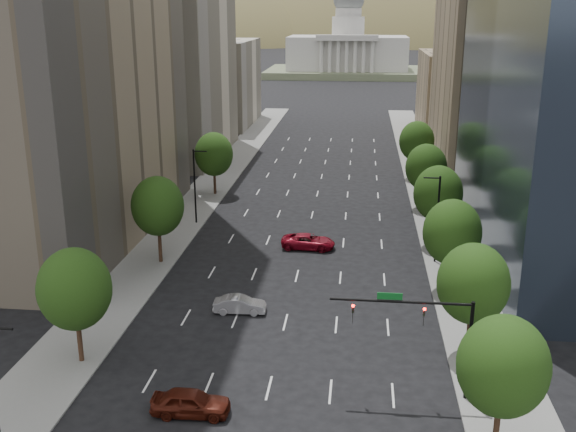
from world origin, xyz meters
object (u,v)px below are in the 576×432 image
(capitol, at_px, (347,53))
(traffic_signal, at_px, (431,327))
(car_silver, at_px, (240,305))
(car_red_far, at_px, (308,241))
(car_maroon, at_px, (191,402))

(capitol, bearing_deg, traffic_signal, -87.26)
(car_silver, height_order, car_red_far, car_red_far)
(car_silver, bearing_deg, traffic_signal, -131.47)
(car_silver, bearing_deg, capitol, -4.45)
(traffic_signal, bearing_deg, car_red_far, 109.89)
(traffic_signal, distance_m, car_maroon, 16.02)
(capitol, distance_m, car_red_far, 192.06)
(car_red_far, bearing_deg, car_silver, 167.63)
(car_silver, bearing_deg, car_red_far, -18.66)
(car_silver, xyz_separation_m, car_red_far, (4.49, 16.39, 0.06))
(traffic_signal, bearing_deg, car_maroon, -166.66)
(traffic_signal, relative_size, car_maroon, 1.82)
(capitol, bearing_deg, car_red_far, -89.86)
(traffic_signal, distance_m, capitol, 219.99)
(car_maroon, relative_size, car_silver, 1.14)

